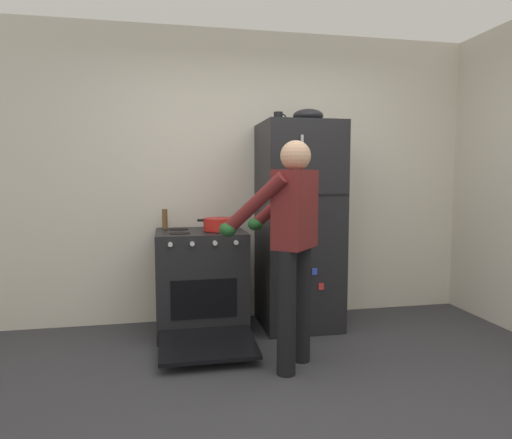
% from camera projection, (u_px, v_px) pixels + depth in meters
% --- Properties ---
extents(ground, '(8.00, 8.00, 0.00)m').
position_uv_depth(ground, '(315.00, 417.00, 2.53)').
color(ground, '#38383D').
extents(kitchen_wall_back, '(6.00, 0.10, 2.70)m').
position_uv_depth(kitchen_wall_back, '(251.00, 177.00, 4.31)').
color(kitchen_wall_back, silver).
rests_on(kitchen_wall_back, ground).
extents(refrigerator, '(0.68, 0.72, 1.83)m').
position_uv_depth(refrigerator, '(298.00, 226.00, 4.05)').
color(refrigerator, black).
rests_on(refrigerator, ground).
extents(stove_range, '(0.76, 1.21, 0.89)m').
position_uv_depth(stove_range, '(201.00, 283.00, 3.91)').
color(stove_range, black).
rests_on(stove_range, ground).
extents(person_cook, '(0.71, 0.72, 1.60)m').
position_uv_depth(person_cook, '(290.00, 233.00, 3.13)').
color(person_cook, black).
rests_on(person_cook, ground).
extents(red_pot, '(0.38, 0.28, 0.11)m').
position_uv_depth(red_pot, '(219.00, 224.00, 3.86)').
color(red_pot, red).
rests_on(red_pot, stove_range).
extents(coffee_mug, '(0.11, 0.08, 0.10)m').
position_uv_depth(coffee_mug, '(278.00, 117.00, 3.97)').
color(coffee_mug, black).
rests_on(coffee_mug, refrigerator).
extents(pepper_mill, '(0.05, 0.05, 0.17)m').
position_uv_depth(pepper_mill, '(165.00, 219.00, 4.01)').
color(pepper_mill, brown).
rests_on(pepper_mill, stove_range).
extents(mixing_bowl, '(0.27, 0.27, 0.12)m').
position_uv_depth(mixing_bowl, '(308.00, 116.00, 3.97)').
color(mixing_bowl, black).
rests_on(mixing_bowl, refrigerator).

